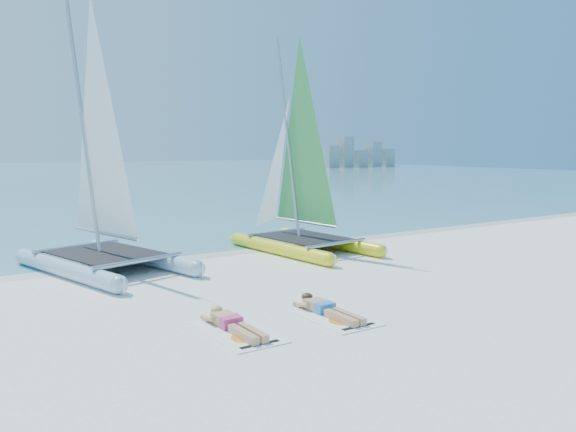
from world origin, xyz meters
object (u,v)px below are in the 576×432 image
(catamaran_blue, at_px, (100,186))
(towel_b, at_px, (332,316))
(sunbather_b, at_px, (326,308))
(towel_a, at_px, (238,332))
(sunbather_a, at_px, (232,323))
(catamaran_yellow, at_px, (294,180))

(catamaran_blue, bearing_deg, towel_b, -84.19)
(towel_b, xyz_separation_m, sunbather_b, (0.00, 0.19, 0.11))
(catamaran_blue, bearing_deg, sunbather_b, -83.60)
(catamaran_blue, bearing_deg, towel_a, -99.89)
(catamaran_blue, height_order, sunbather_b, catamaran_blue)
(sunbather_a, bearing_deg, catamaran_blue, 95.37)
(catamaran_blue, height_order, catamaran_yellow, catamaran_blue)
(catamaran_blue, relative_size, towel_a, 3.92)
(sunbather_b, bearing_deg, towel_a, -179.17)
(sunbather_a, relative_size, towel_b, 0.93)
(towel_a, height_order, towel_b, same)
(towel_a, relative_size, sunbather_b, 1.07)
(catamaran_blue, height_order, towel_b, catamaran_blue)
(towel_b, bearing_deg, sunbather_b, 90.00)
(towel_a, xyz_separation_m, towel_b, (1.89, -0.16, 0.00))
(towel_a, height_order, sunbather_b, sunbather_b)
(catamaran_blue, relative_size, sunbather_a, 4.20)
(towel_a, relative_size, towel_b, 1.00)
(catamaran_yellow, distance_m, sunbather_b, 7.26)
(towel_b, bearing_deg, catamaran_blue, 110.91)
(catamaran_blue, xyz_separation_m, catamaran_yellow, (5.79, -0.12, -0.04))
(sunbather_b, bearing_deg, catamaran_blue, 111.50)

